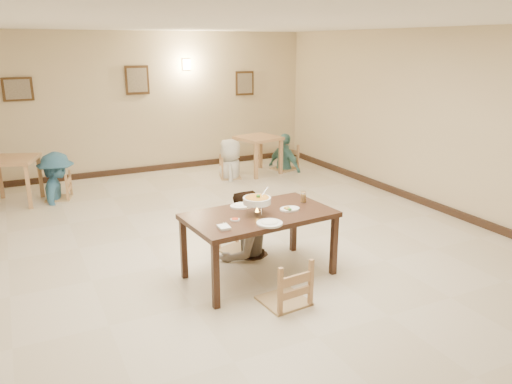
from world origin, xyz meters
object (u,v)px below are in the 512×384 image
chair_near (284,260)px  bg_chair_lr (56,175)px  chair_far (237,220)px  bg_table_right (258,143)px  main_diner (243,191)px  bg_chair_rl (230,157)px  main_table (259,220)px  bg_chair_rr (285,147)px  bg_diner_c (230,139)px  curry_warmer (257,201)px  bg_table_left (11,166)px  bg_diner_b (54,152)px  bg_diner_d (285,134)px  drink_glass (303,197)px

chair_near → bg_chair_lr: chair_near is taller
chair_far → bg_table_right: (2.17, 3.69, 0.22)m
bg_table_right → bg_chair_lr: 4.13m
main_diner → bg_chair_rl: 4.03m
main_diner → bg_table_right: main_diner is taller
main_table → bg_table_right: 5.04m
bg_chair_rr → main_diner: bearing=-54.2°
bg_chair_rl → bg_diner_c: size_ratio=0.54×
chair_near → bg_table_right: bearing=-118.8°
curry_warmer → bg_table_left: (-2.54, 4.56, -0.30)m
main_table → chair_far: 0.87m
bg_table_right → bg_chair_rl: bg_chair_rl is taller
chair_near → bg_table_left: 5.81m
bg_diner_b → bg_table_left: bearing=97.9°
bg_table_left → bg_chair_rr: bg_chair_rr is taller
main_table → main_diner: size_ratio=1.02×
bg_table_right → bg_diner_b: bg_diner_b is taller
bg_table_left → chair_near: bearing=-64.1°
main_diner → curry_warmer: size_ratio=4.83×
curry_warmer → bg_chair_lr: curry_warmer is taller
main_diner → bg_table_right: (2.14, 3.82, -0.21)m
curry_warmer → bg_diner_b: (-1.83, 4.50, -0.12)m
curry_warmer → bg_diner_c: bg_diner_c is taller
curry_warmer → bg_diner_c: (1.60, 4.46, -0.15)m
bg_chair_lr → bg_diner_b: (0.00, 0.00, 0.42)m
bg_table_right → bg_diner_c: 0.72m
bg_chair_rl → chair_far: bearing=173.5°
chair_far → bg_diner_d: bearing=33.0°
chair_near → drink_glass: 1.17m
chair_far → chair_near: chair_near is taller
chair_far → drink_glass: 1.01m
chair_far → bg_chair_rr: bg_chair_rr is taller
bg_chair_lr → chair_far: bearing=45.1°
bg_table_left → bg_diner_c: size_ratio=0.63×
chair_far → bg_chair_rr: 4.73m
bg_diner_b → bg_chair_lr: bearing=102.3°
bg_diner_c → bg_chair_rl: bearing=180.0°
bg_chair_rl → bg_diner_c: 0.38m
drink_glass → bg_table_right: bearing=70.4°
drink_glass → bg_diner_c: (0.86, 4.30, -0.04)m
bg_table_left → bg_chair_rr: bearing=0.5°
drink_glass → bg_diner_b: size_ratio=0.08×
curry_warmer → bg_diner_d: bg_diner_d is taller
chair_near → bg_chair_rl: size_ratio=1.14×
bg_diner_c → bg_diner_d: size_ratio=1.02×
bg_table_right → bg_table_left: bearing=179.8°
main_diner → curry_warmer: (-0.15, -0.72, 0.10)m
bg_chair_rr → main_table: bearing=-50.8°
drink_glass → bg_diner_c: 4.39m
main_diner → drink_glass: 0.81m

